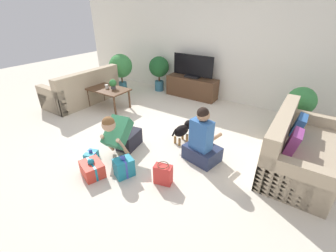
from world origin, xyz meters
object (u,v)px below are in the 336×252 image
(potted_plant_corner_right, at_px, (301,103))
(tabletop_plant, at_px, (113,84))
(gift_box_b, at_px, (91,155))
(person_kneeling, at_px, (121,134))
(gift_box_c, at_px, (124,167))
(gift_bag_a, at_px, (163,174))
(person_sitting, at_px, (202,142))
(potted_plant_back_left, at_px, (159,69))
(tv, at_px, (193,68))
(dog, at_px, (184,129))
(mug, at_px, (107,87))
(sofa_left, at_px, (83,91))
(gift_box_a, at_px, (92,169))
(tv_console, at_px, (192,87))
(potted_plant_corner_left, at_px, (121,67))
(sofa_right, at_px, (297,149))
(coffee_table, at_px, (108,91))

(potted_plant_corner_right, height_order, tabletop_plant, potted_plant_corner_right)
(gift_box_b, bearing_deg, person_kneeling, 53.19)
(person_kneeling, distance_m, gift_box_c, 0.63)
(potted_plant_corner_right, distance_m, gift_bag_a, 2.99)
(potted_plant_corner_right, height_order, person_sitting, person_sitting)
(person_kneeling, bearing_deg, potted_plant_back_left, 104.32)
(tv, height_order, dog, tv)
(potted_plant_corner_right, xyz_separation_m, tabletop_plant, (-3.76, -1.13, 0.01))
(gift_bag_a, height_order, mug, mug)
(sofa_left, xyz_separation_m, tv, (2.13, 1.82, 0.50))
(gift_box_c, bearing_deg, gift_bag_a, 17.98)
(sofa_left, height_order, gift_box_c, sofa_left)
(person_sitting, height_order, gift_box_a, person_sitting)
(potted_plant_back_left, height_order, person_kneeling, potted_plant_back_left)
(dog, distance_m, gift_box_c, 1.31)
(tv_console, height_order, gift_box_b, tv_console)
(potted_plant_corner_left, height_order, gift_bag_a, potted_plant_corner_left)
(mug, bearing_deg, sofa_right, -0.62)
(person_kneeling, bearing_deg, coffee_table, 132.61)
(dog, relative_size, gift_box_b, 2.15)
(gift_box_b, bearing_deg, gift_box_a, -36.67)
(potted_plant_back_left, xyz_separation_m, person_kneeling, (1.33, -2.91, -0.29))
(tv, distance_m, gift_box_c, 3.51)
(sofa_right, relative_size, mug, 14.91)
(gift_box_c, bearing_deg, potted_plant_back_left, 117.80)
(sofa_right, height_order, tv_console, sofa_right)
(potted_plant_back_left, height_order, person_sitting, potted_plant_back_left)
(gift_box_c, distance_m, tabletop_plant, 2.60)
(coffee_table, bearing_deg, gift_box_a, -48.75)
(dog, relative_size, gift_bag_a, 1.74)
(gift_box_c, bearing_deg, dog, 79.44)
(gift_box_a, distance_m, tabletop_plant, 2.53)
(person_sitting, height_order, tabletop_plant, person_sitting)
(dog, xyz_separation_m, gift_box_a, (-0.62, -1.54, -0.13))
(potted_plant_corner_right, bearing_deg, tv_console, 168.35)
(tabletop_plant, bearing_deg, person_kneeling, -41.21)
(tv, bearing_deg, gift_box_a, -84.69)
(gift_box_b, bearing_deg, gift_bag_a, 7.73)
(tv, relative_size, potted_plant_corner_left, 1.10)
(dog, bearing_deg, gift_box_a, 79.32)
(sofa_left, relative_size, person_kneeling, 2.22)
(potted_plant_corner_left, bearing_deg, sofa_left, -96.67)
(coffee_table, height_order, gift_box_c, coffee_table)
(sofa_right, bearing_deg, potted_plant_corner_left, 75.72)
(potted_plant_corner_left, xyz_separation_m, gift_box_c, (2.70, -2.79, -0.52))
(potted_plant_corner_left, height_order, gift_box_c, potted_plant_corner_left)
(potted_plant_corner_right, bearing_deg, gift_box_c, -123.07)
(gift_box_c, bearing_deg, coffee_table, 141.24)
(tv, bearing_deg, sofa_right, -33.15)
(tv_console, relative_size, tabletop_plant, 6.12)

